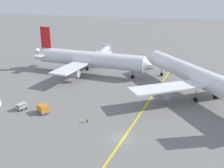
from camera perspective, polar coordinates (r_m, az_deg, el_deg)
ground_plane at (r=56.60m, az=2.11°, el=-11.60°), size 600.00×600.00×0.00m
taxiway_stripe at (r=64.93m, az=5.52°, el=-7.43°), size 9.78×119.68×0.01m
airliner_at_gate_left at (r=99.51m, az=-4.99°, el=5.40°), size 47.89×39.38×16.81m
airliner_being_pushed at (r=80.31m, az=18.69°, el=1.26°), size 41.24×50.38×16.80m
pushback_tug at (r=109.39m, az=7.50°, el=4.23°), size 6.46×7.96×3.01m
gse_container_dolly_flat at (r=69.21m, az=-14.86°, el=-5.22°), size 3.88×3.55×2.15m
gse_baggage_cart_trailing at (r=72.89m, az=-19.08°, el=-4.66°), size 2.17×3.02×1.71m
ground_crew_ramp_agent_by_cones at (r=62.75m, az=-5.45°, el=-7.61°), size 0.36×0.36×1.54m
jet_bridge at (r=120.95m, az=-1.66°, el=7.26°), size 5.53×18.26×6.06m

